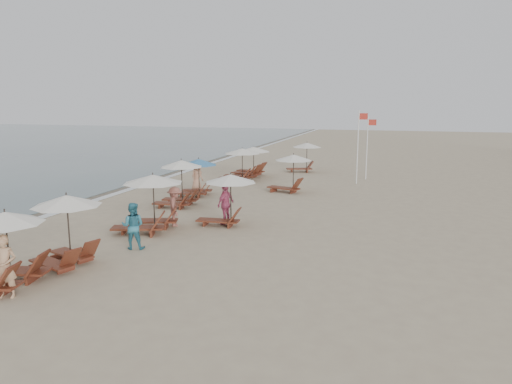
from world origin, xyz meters
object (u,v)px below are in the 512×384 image
(lounger_station_5, at_px, (239,165))
(inland_station_2, at_px, (304,154))
(beachgoer_mid_a, at_px, (133,226))
(beachgoer_mid_b, at_px, (175,206))
(lounger_station_1, at_px, (64,228))
(lounger_station_6, at_px, (250,161))
(beachgoer_far_a, at_px, (226,204))
(lounger_station_2, at_px, (148,203))
(lounger_station_3, at_px, (178,183))
(lounger_station_4, at_px, (196,176))
(inland_station_0, at_px, (226,193))
(inland_station_1, at_px, (289,169))
(flag_pole_near, at_px, (358,143))
(beachgoer_far_b, at_px, (197,176))
(lounger_station_0, at_px, (1,253))
(beachgoer_near, at_px, (5,267))

(lounger_station_5, height_order, inland_station_2, lounger_station_5)
(beachgoer_mid_a, relative_size, beachgoer_mid_b, 1.00)
(lounger_station_1, height_order, beachgoer_mid_a, lounger_station_1)
(lounger_station_6, xyz_separation_m, beachgoer_far_a, (3.14, -13.46, -0.17))
(lounger_station_2, bearing_deg, beachgoer_far_a, 37.87)
(lounger_station_3, height_order, lounger_station_4, lounger_station_3)
(lounger_station_3, relative_size, inland_station_0, 0.96)
(inland_station_1, height_order, flag_pole_near, flag_pole_near)
(lounger_station_3, height_order, beachgoer_mid_b, lounger_station_3)
(inland_station_0, distance_m, beachgoer_mid_b, 2.27)
(inland_station_2, bearing_deg, beachgoer_mid_b, -96.83)
(beachgoer_far_b, bearing_deg, beachgoer_mid_b, -143.34)
(inland_station_2, distance_m, beachgoer_far_b, 10.70)
(beachgoer_mid_a, bearing_deg, beachgoer_mid_b, -105.04)
(lounger_station_2, bearing_deg, lounger_station_0, -98.32)
(lounger_station_0, relative_size, inland_station_0, 1.01)
(inland_station_0, xyz_separation_m, beachgoer_near, (-3.02, -9.03, -0.56))
(lounger_station_0, xyz_separation_m, beachgoer_mid_b, (1.63, 7.74, -0.17))
(lounger_station_0, height_order, inland_station_2, lounger_station_0)
(inland_station_0, distance_m, beachgoer_mid_a, 4.65)
(lounger_station_1, xyz_separation_m, lounger_station_5, (-0.12, 17.65, -0.16))
(lounger_station_3, bearing_deg, lounger_station_0, -90.13)
(lounger_station_1, xyz_separation_m, inland_station_1, (4.02, 14.84, 0.11))
(beachgoer_mid_b, bearing_deg, lounger_station_4, -13.23)
(lounger_station_5, bearing_deg, beachgoer_mid_a, -85.42)
(lounger_station_3, height_order, inland_station_0, lounger_station_3)
(beachgoer_mid_a, bearing_deg, inland_station_0, -131.76)
(beachgoer_mid_b, relative_size, beachgoer_far_b, 0.98)
(inland_station_0, bearing_deg, flag_pole_near, 70.46)
(lounger_station_5, relative_size, beachgoer_far_a, 1.56)
(lounger_station_2, height_order, beachgoer_near, lounger_station_2)
(lounger_station_4, bearing_deg, lounger_station_5, 83.02)
(inland_station_0, height_order, beachgoer_near, inland_station_0)
(inland_station_1, distance_m, beachgoer_mid_b, 9.61)
(lounger_station_0, distance_m, lounger_station_6, 22.16)
(lounger_station_1, relative_size, beachgoer_far_b, 1.38)
(lounger_station_5, relative_size, inland_station_2, 1.03)
(lounger_station_3, distance_m, lounger_station_4, 2.86)
(lounger_station_4, height_order, inland_station_0, inland_station_0)
(inland_station_2, bearing_deg, lounger_station_1, -97.83)
(lounger_station_3, distance_m, beachgoer_far_b, 4.41)
(beachgoer_mid_b, bearing_deg, lounger_station_5, -23.74)
(beachgoer_near, relative_size, beachgoer_far_b, 1.00)
(lounger_station_1, distance_m, inland_station_0, 7.16)
(lounger_station_6, height_order, inland_station_1, inland_station_1)
(beachgoer_far_a, distance_m, beachgoer_far_b, 8.26)
(lounger_station_2, bearing_deg, beachgoer_mid_b, 58.89)
(lounger_station_0, height_order, lounger_station_6, lounger_station_0)
(inland_station_0, xyz_separation_m, inland_station_1, (0.85, 8.42, -0.06))
(beachgoer_near, distance_m, beachgoer_far_a, 9.71)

